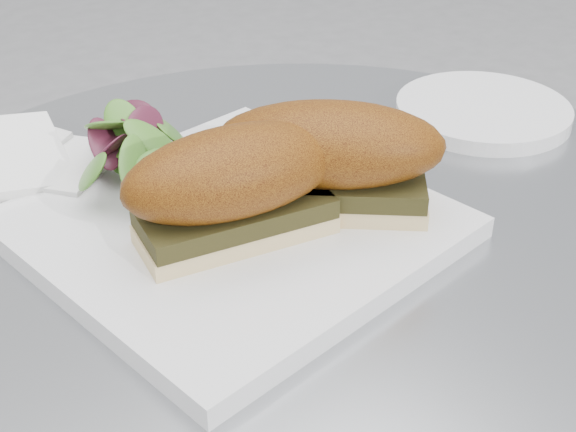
# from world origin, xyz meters

# --- Properties ---
(plate) EXTENTS (0.31, 0.31, 0.02)m
(plate) POSITION_xyz_m (-0.04, 0.04, 0.74)
(plate) COLOR silver
(plate) RESTS_ON table
(sandwich_left) EXTENTS (0.16, 0.09, 0.08)m
(sandwich_left) POSITION_xyz_m (-0.05, 0.02, 0.79)
(sandwich_left) COLOR #D7C786
(sandwich_left) RESTS_ON plate
(sandwich_right) EXTENTS (0.17, 0.16, 0.08)m
(sandwich_right) POSITION_xyz_m (0.03, 0.01, 0.79)
(sandwich_right) COLOR #D7C786
(sandwich_right) RESTS_ON plate
(salad) EXTENTS (0.10, 0.10, 0.05)m
(salad) POSITION_xyz_m (-0.06, 0.12, 0.77)
(salad) COLOR #42832A
(salad) RESTS_ON plate
(napkin) EXTENTS (0.17, 0.17, 0.02)m
(napkin) POSITION_xyz_m (-0.13, 0.19, 0.74)
(napkin) COLOR white
(napkin) RESTS_ON table
(saucer) EXTENTS (0.16, 0.16, 0.01)m
(saucer) POSITION_xyz_m (0.26, 0.08, 0.74)
(saucer) COLOR silver
(saucer) RESTS_ON table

